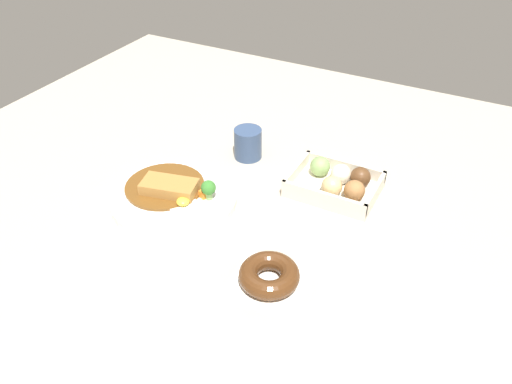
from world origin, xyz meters
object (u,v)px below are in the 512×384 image
object	(u,v)px
curry_plate	(174,195)
donut_box	(338,183)
coffee_mug	(248,143)
chocolate_ring_donut	(269,276)

from	to	relation	value
curry_plate	donut_box	bearing A→B (deg)	-147.02
curry_plate	coffee_mug	world-z (taller)	coffee_mug
donut_box	coffee_mug	distance (m)	0.25
curry_plate	chocolate_ring_donut	distance (m)	0.32
curry_plate	coffee_mug	size ratio (longest dim) A/B	3.60
chocolate_ring_donut	coffee_mug	distance (m)	0.43
donut_box	chocolate_ring_donut	distance (m)	0.32
donut_box	chocolate_ring_donut	xyz separation A→B (m)	(0.01, 0.32, -0.01)
coffee_mug	chocolate_ring_donut	bearing A→B (deg)	123.48
curry_plate	chocolate_ring_donut	size ratio (longest dim) A/B	1.80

